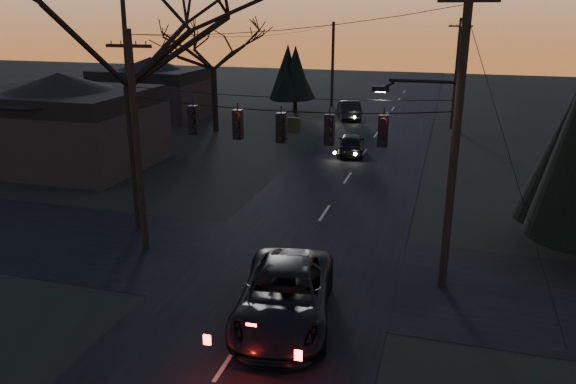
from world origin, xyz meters
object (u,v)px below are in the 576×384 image
(sedan_oncoming_b, at_px, (349,110))
(bare_tree_left, at_px, (123,24))
(utility_pole_left, at_px, (146,249))
(utility_pole_right, at_px, (442,286))
(suv_near, at_px, (285,296))
(utility_pole_far_r, at_px, (451,129))
(sedan_oncoming_a, at_px, (351,144))
(utility_pole_far_l, at_px, (332,106))

(sedan_oncoming_b, bearing_deg, bare_tree_left, 64.90)
(utility_pole_left, distance_m, bare_tree_left, 8.96)
(utility_pole_right, height_order, suv_near, utility_pole_right)
(utility_pole_far_r, bearing_deg, sedan_oncoming_a, -120.86)
(sedan_oncoming_a, bearing_deg, sedan_oncoming_b, -86.66)
(suv_near, distance_m, sedan_oncoming_b, 33.73)
(suv_near, height_order, sedan_oncoming_a, suv_near)
(utility_pole_left, relative_size, suv_near, 1.43)
(bare_tree_left, height_order, sedan_oncoming_a, bare_tree_left)
(utility_pole_far_r, bearing_deg, utility_pole_left, -112.33)
(utility_pole_far_r, relative_size, suv_near, 1.43)
(suv_near, relative_size, sedan_oncoming_a, 1.43)
(utility_pole_far_r, relative_size, bare_tree_left, 0.69)
(sedan_oncoming_b, bearing_deg, suv_near, 80.51)
(utility_pole_far_l, relative_size, suv_near, 1.34)
(bare_tree_left, distance_m, sedan_oncoming_a, 18.54)
(utility_pole_far_l, relative_size, sedan_oncoming_b, 1.64)
(utility_pole_left, relative_size, utility_pole_far_r, 1.00)
(utility_pole_right, height_order, bare_tree_left, bare_tree_left)
(suv_near, distance_m, sedan_oncoming_a, 21.18)
(bare_tree_left, bearing_deg, utility_pole_far_l, 87.62)
(utility_pole_left, bearing_deg, suv_near, -27.90)
(suv_near, xyz_separation_m, sedan_oncoming_b, (-4.10, 33.48, -0.02))
(utility_pole_right, distance_m, bare_tree_left, 15.65)
(utility_pole_left, xyz_separation_m, sedan_oncoming_b, (2.80, 29.83, 0.80))
(utility_pole_right, distance_m, utility_pole_left, 11.50)
(utility_pole_right, relative_size, utility_pole_far_r, 1.18)
(utility_pole_right, bearing_deg, sedan_oncoming_b, 106.26)
(utility_pole_far_r, bearing_deg, utility_pole_right, -90.00)
(sedan_oncoming_a, xyz_separation_m, sedan_oncoming_b, (-2.40, 12.37, 0.09))
(sedan_oncoming_a, bearing_deg, utility_pole_far_r, -128.50)
(utility_pole_far_r, height_order, sedan_oncoming_a, utility_pole_far_r)
(utility_pole_far_l, bearing_deg, sedan_oncoming_a, -74.34)
(utility_pole_right, xyz_separation_m, utility_pole_left, (-11.50, 0.00, 0.00))
(utility_pole_left, relative_size, sedan_oncoming_b, 1.74)
(suv_near, xyz_separation_m, sedan_oncoming_a, (-1.70, 21.11, -0.12))
(utility_pole_far_r, relative_size, sedan_oncoming_b, 1.74)
(utility_pole_right, bearing_deg, utility_pole_left, 180.00)
(utility_pole_far_l, bearing_deg, utility_pole_right, -72.28)
(utility_pole_far_l, xyz_separation_m, sedan_oncoming_b, (2.80, -6.17, 0.80))
(utility_pole_far_l, distance_m, sedan_oncoming_a, 19.27)
(utility_pole_left, relative_size, utility_pole_far_l, 1.06)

